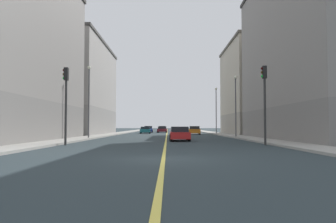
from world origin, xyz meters
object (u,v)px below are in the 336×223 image
(traffic_light_right_near, at_px, (66,94))
(street_lamp_left_far, at_px, (216,106))
(traffic_light_left_near, at_px, (265,93))
(building_left_mid, at_px, (254,89))
(car_blue, at_px, (149,129))
(street_lamp_left_near, at_px, (236,99))
(car_maroon, at_px, (163,130))
(car_orange, at_px, (195,130))
(building_right_corner, at_px, (7,47))
(car_teal, at_px, (146,130))
(building_right_midblock, at_px, (80,89))
(car_red, at_px, (180,134))
(street_lamp_right_near, at_px, (89,94))
(building_left_near, at_px, (311,50))
(car_black, at_px, (162,129))

(traffic_light_right_near, relative_size, street_lamp_left_far, 0.74)
(street_lamp_left_far, bearing_deg, traffic_light_left_near, -91.89)
(traffic_light_left_near, relative_size, street_lamp_left_far, 0.75)
(building_left_mid, relative_size, car_blue, 4.21)
(street_lamp_left_near, height_order, car_maroon, street_lamp_left_near)
(car_blue, height_order, car_orange, car_blue)
(street_lamp_left_far, height_order, car_maroon, street_lamp_left_far)
(building_right_corner, distance_m, street_lamp_left_near, 24.34)
(building_right_corner, relative_size, street_lamp_left_near, 3.20)
(street_lamp_left_near, xyz_separation_m, car_teal, (-11.97, 22.50, -3.82))
(building_left_mid, bearing_deg, street_lamp_left_near, -111.43)
(building_right_corner, distance_m, car_blue, 42.26)
(building_left_mid, bearing_deg, building_right_midblock, 179.95)
(traffic_light_right_near, bearing_deg, traffic_light_left_near, -0.00)
(car_maroon, height_order, car_red, car_red)
(building_left_mid, height_order, street_lamp_right_near, building_left_mid)
(street_lamp_right_near, relative_size, car_blue, 1.83)
(building_left_mid, relative_size, car_orange, 4.06)
(car_orange, bearing_deg, car_blue, 118.50)
(car_red, bearing_deg, car_maroon, 93.29)
(traffic_light_left_near, distance_m, traffic_light_right_near, 14.05)
(street_lamp_left_near, bearing_deg, car_teal, 118.01)
(building_left_near, relative_size, street_lamp_left_near, 3.39)
(building_right_corner, distance_m, car_maroon, 43.03)
(building_right_corner, relative_size, traffic_light_right_near, 4.10)
(car_black, bearing_deg, traffic_light_left_near, -81.84)
(traffic_light_right_near, relative_size, street_lamp_right_near, 0.74)
(building_left_mid, distance_m, car_orange, 11.61)
(car_orange, bearing_deg, traffic_light_left_near, -85.20)
(building_left_near, height_order, street_lamp_right_near, building_left_near)
(building_right_midblock, bearing_deg, car_maroon, 49.95)
(car_blue, relative_size, car_teal, 0.98)
(car_blue, distance_m, car_teal, 8.16)
(building_right_midblock, relative_size, traffic_light_left_near, 4.05)
(car_blue, bearing_deg, car_teal, -90.49)
(building_right_midblock, distance_m, traffic_light_left_near, 37.07)
(street_lamp_left_far, xyz_separation_m, car_teal, (-11.97, 6.75, -4.04))
(building_left_near, xyz_separation_m, street_lamp_right_near, (-22.01, 2.58, -4.06))
(car_teal, bearing_deg, car_blue, 89.51)
(building_left_mid, bearing_deg, building_left_near, -90.00)
(building_left_mid, xyz_separation_m, building_right_corner, (-27.96, -24.81, 1.04))
(street_lamp_right_near, distance_m, street_lamp_left_far, 25.50)
(street_lamp_left_near, bearing_deg, car_maroon, 106.39)
(car_maroon, bearing_deg, street_lamp_right_near, -101.47)
(building_left_mid, distance_m, traffic_light_right_near, 37.07)
(building_left_mid, distance_m, car_maroon, 22.54)
(street_lamp_left_near, distance_m, car_black, 43.25)
(building_left_mid, distance_m, building_right_corner, 37.40)
(building_left_mid, xyz_separation_m, traffic_light_left_near, (-6.97, -30.30, -3.62))
(building_right_corner, height_order, car_teal, building_right_corner)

